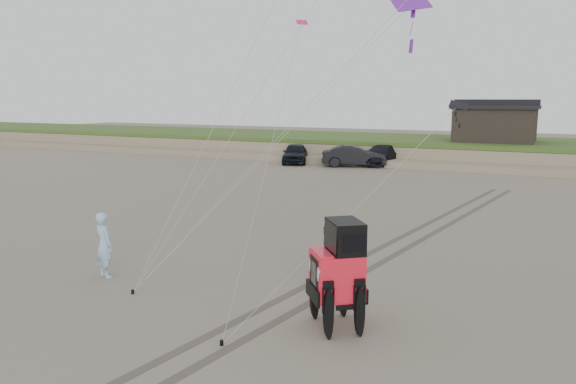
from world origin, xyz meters
name	(u,v)px	position (x,y,z in m)	size (l,w,h in m)	color
ground	(226,315)	(0.00, 0.00, 0.00)	(160.00, 160.00, 0.00)	#6B6054
dune_ridge	(469,151)	(0.00, 37.50, 0.82)	(160.00, 14.25, 1.73)	#7A6B54
cabin	(495,123)	(2.00, 37.00, 3.24)	(6.40, 5.40, 3.35)	black
truck_a	(295,153)	(-12.28, 29.63, 0.80)	(1.88, 4.67, 1.59)	black
truck_b	(354,156)	(-7.26, 29.52, 0.80)	(1.70, 4.87, 1.60)	black
truck_c	(382,155)	(-5.69, 31.65, 0.78)	(2.17, 5.35, 1.55)	black
jeep	(336,285)	(2.66, 0.54, 1.00)	(2.31, 5.36, 2.00)	red
man	(104,245)	(-4.78, 0.94, 0.97)	(0.71, 0.46, 1.94)	#83A8CB
stake_main	(133,292)	(-3.06, 0.15, 0.06)	(0.08, 0.08, 0.12)	black
stake_aux	(222,343)	(0.84, -1.48, 0.06)	(0.08, 0.08, 0.12)	black
tire_tracks	(396,247)	(2.00, 8.00, 0.00)	(5.22, 29.74, 0.01)	#4C443D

